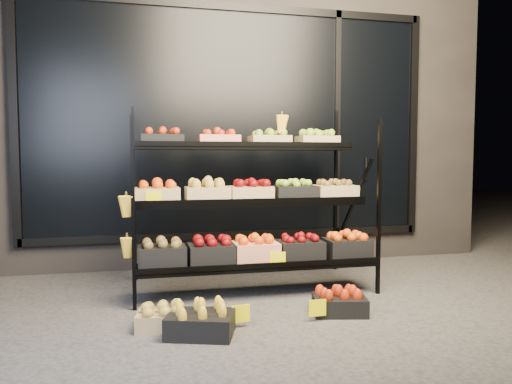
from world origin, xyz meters
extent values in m
plane|color=#514F4C|center=(0.00, 0.00, 0.00)|extent=(24.00, 24.00, 0.00)
cube|color=#2D2826|center=(0.00, 2.60, 1.75)|extent=(6.00, 2.00, 3.50)
cube|color=black|center=(0.00, 1.58, 1.55)|extent=(4.20, 0.04, 2.40)
cube|color=black|center=(0.00, 1.56, 0.34)|extent=(4.30, 0.06, 0.08)
cube|color=black|center=(0.00, 1.56, 2.76)|extent=(4.30, 0.06, 0.08)
cube|color=black|center=(-2.15, 1.56, 1.55)|extent=(0.08, 0.06, 2.50)
cube|color=black|center=(2.15, 1.56, 1.55)|extent=(0.08, 0.06, 2.50)
cube|color=black|center=(1.20, 1.56, 1.55)|extent=(0.06, 0.06, 2.50)
cylinder|color=black|center=(1.55, 1.53, 1.05)|extent=(0.02, 0.02, 0.25)
cube|color=black|center=(-1.02, 0.18, 0.75)|extent=(0.03, 0.03, 1.50)
cube|color=black|center=(1.02, 0.18, 0.75)|extent=(0.03, 0.03, 1.50)
cube|color=black|center=(-1.02, 1.15, 0.83)|extent=(0.03, 0.03, 1.66)
cube|color=black|center=(1.02, 1.15, 0.83)|extent=(0.03, 0.03, 1.66)
cube|color=black|center=(0.00, 0.35, 0.27)|extent=(2.05, 0.42, 0.03)
cube|color=black|center=(0.00, 0.15, 0.30)|extent=(2.05, 0.02, 0.05)
cube|color=black|center=(0.00, 0.65, 0.77)|extent=(2.05, 0.40, 0.03)
cube|color=black|center=(0.00, 0.46, 0.80)|extent=(2.05, 0.02, 0.05)
cube|color=black|center=(0.00, 0.95, 1.27)|extent=(2.05, 0.40, 0.03)
cube|color=black|center=(0.00, 0.76, 1.30)|extent=(2.05, 0.02, 0.05)
cube|color=black|center=(-0.76, 0.95, 1.33)|extent=(0.38, 0.28, 0.11)
ellipsoid|color=red|center=(-0.76, 0.95, 1.42)|extent=(0.32, 0.24, 0.07)
cube|color=tan|center=(-0.24, 0.95, 1.33)|extent=(0.38, 0.28, 0.11)
ellipsoid|color=red|center=(-0.24, 0.95, 1.42)|extent=(0.32, 0.24, 0.07)
cube|color=tan|center=(0.25, 0.95, 1.33)|extent=(0.38, 0.28, 0.11)
ellipsoid|color=#8AAF2B|center=(0.25, 0.95, 1.42)|extent=(0.32, 0.24, 0.07)
cube|color=tan|center=(0.74, 0.95, 1.33)|extent=(0.38, 0.28, 0.11)
ellipsoid|color=#8AAF2B|center=(0.74, 0.95, 1.42)|extent=(0.32, 0.24, 0.07)
cube|color=tan|center=(-0.83, 0.65, 0.85)|extent=(0.38, 0.28, 0.14)
ellipsoid|color=#E1510B|center=(-0.83, 0.65, 0.95)|extent=(0.32, 0.24, 0.07)
cube|color=tan|center=(-0.39, 0.65, 0.85)|extent=(0.38, 0.28, 0.14)
ellipsoid|color=gold|center=(-0.39, 0.65, 0.95)|extent=(0.32, 0.24, 0.07)
cube|color=tan|center=(0.00, 0.65, 0.85)|extent=(0.38, 0.28, 0.14)
ellipsoid|color=#6C0809|center=(0.00, 0.65, 0.95)|extent=(0.32, 0.24, 0.07)
cube|color=black|center=(0.41, 0.65, 0.85)|extent=(0.38, 0.28, 0.14)
ellipsoid|color=#8AAF2B|center=(0.41, 0.65, 0.95)|extent=(0.32, 0.24, 0.07)
cube|color=tan|center=(0.81, 0.65, 0.85)|extent=(0.38, 0.28, 0.14)
ellipsoid|color=brown|center=(0.81, 0.65, 0.95)|extent=(0.32, 0.24, 0.07)
cube|color=black|center=(-0.81, 0.35, 0.37)|extent=(0.38, 0.28, 0.18)
ellipsoid|color=brown|center=(-0.81, 0.35, 0.49)|extent=(0.32, 0.24, 0.07)
cube|color=black|center=(-0.40, 0.35, 0.37)|extent=(0.38, 0.28, 0.18)
ellipsoid|color=#6C0809|center=(-0.40, 0.35, 0.49)|extent=(0.32, 0.24, 0.07)
cube|color=tan|center=(-0.02, 0.35, 0.37)|extent=(0.38, 0.28, 0.18)
ellipsoid|color=#E1510B|center=(-0.02, 0.35, 0.49)|extent=(0.32, 0.24, 0.07)
cube|color=black|center=(0.37, 0.35, 0.37)|extent=(0.38, 0.28, 0.18)
ellipsoid|color=#6C0809|center=(0.37, 0.35, 0.49)|extent=(0.32, 0.24, 0.07)
cube|color=black|center=(0.81, 0.35, 0.37)|extent=(0.38, 0.28, 0.18)
ellipsoid|color=#E1510B|center=(0.81, 0.35, 0.49)|extent=(0.32, 0.24, 0.07)
ellipsoid|color=yellow|center=(-1.07, 0.20, 0.90)|extent=(0.14, 0.08, 0.22)
ellipsoid|color=yellow|center=(-1.07, 0.20, 0.58)|extent=(0.14, 0.08, 0.22)
ellipsoid|color=yellow|center=(0.35, 0.85, 1.59)|extent=(0.14, 0.08, 0.22)
cube|color=#FFF100|center=(-0.86, 0.50, 0.84)|extent=(0.13, 0.01, 0.12)
cube|color=#FFF100|center=(0.13, 0.20, 0.34)|extent=(0.13, 0.01, 0.12)
cube|color=#FFF100|center=(-0.31, -0.40, 0.06)|extent=(0.13, 0.01, 0.12)
cube|color=#FFF100|center=(0.26, -0.40, 0.06)|extent=(0.13, 0.01, 0.12)
cube|color=tan|center=(-0.84, -0.29, 0.06)|extent=(0.38, 0.30, 0.12)
ellipsoid|color=gold|center=(-0.84, -0.29, 0.15)|extent=(0.32, 0.25, 0.07)
cube|color=black|center=(-0.60, -0.49, 0.07)|extent=(0.51, 0.44, 0.15)
ellipsoid|color=yellow|center=(-0.60, -0.49, 0.18)|extent=(0.43, 0.37, 0.07)
cube|color=black|center=(0.48, -0.27, 0.07)|extent=(0.44, 0.37, 0.13)
ellipsoid|color=red|center=(0.48, -0.27, 0.16)|extent=(0.37, 0.31, 0.07)
camera|label=1|loc=(-0.98, -3.72, 1.18)|focal=35.00mm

